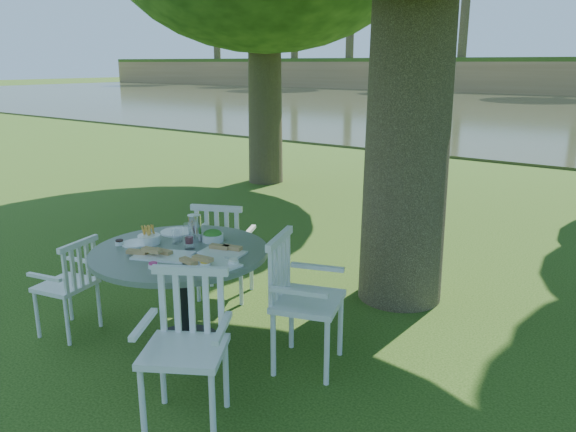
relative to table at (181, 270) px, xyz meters
name	(u,v)px	position (x,y,z in m)	size (l,w,h in m)	color
ground	(275,313)	(0.23, 0.87, -0.63)	(140.00, 140.00, 0.00)	#1C3A0C
table	(181,270)	(0.00, 0.00, 0.00)	(1.33, 1.33, 0.79)	black
chair_ne	(295,291)	(0.86, 0.29, -0.06)	(0.59, 0.61, 0.97)	white
chair_nw	(221,244)	(-0.36, 0.84, -0.08)	(0.61, 0.60, 0.93)	white
chair_sw	(73,280)	(-0.84, -0.38, -0.16)	(0.46, 0.48, 0.80)	white
chair_se	(188,334)	(0.69, -0.60, -0.07)	(0.63, 0.62, 0.94)	white
tableware	(185,242)	(-0.01, 0.07, 0.20)	(1.11, 0.83, 0.21)	white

